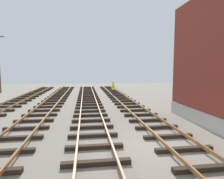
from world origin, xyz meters
The scene contains 5 objects.
ground_plane centered at (0.00, 0.00, 0.00)m, with size 80.00×80.00×0.00m, color gray.
track_near_building centered at (1.13, 0.00, 0.13)m, with size 2.50×59.36×0.32m.
track_centre centered at (-2.57, 0.00, 0.13)m, with size 2.50×59.36×0.32m.
track_far centered at (-6.27, 0.00, 0.13)m, with size 2.50×59.36×0.32m.
track_worker_foreground centered at (0.64, 16.30, 0.93)m, with size 0.40×0.40×1.87m.
Camera 1 is at (-2.92, -7.96, 3.39)m, focal length 30.69 mm.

